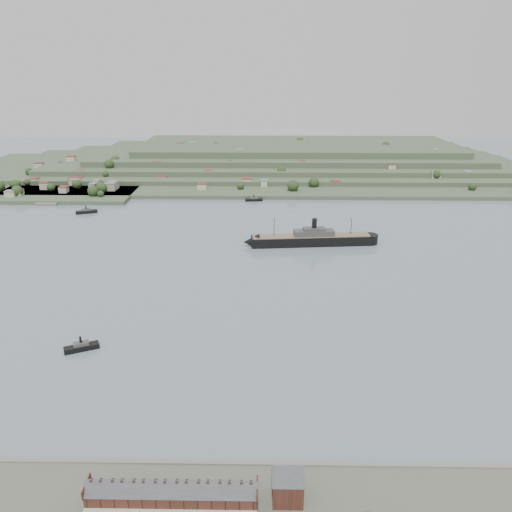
{
  "coord_description": "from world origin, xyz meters",
  "views": [
    {
      "loc": [
        19.26,
        -289.63,
        137.33
      ],
      "look_at": [
        13.72,
        30.0,
        13.0
      ],
      "focal_mm": 35.0,
      "sensor_mm": 36.0,
      "label": 1
    }
  ],
  "objects_px": {
    "terrace_row": "(172,495)",
    "tugboat": "(81,347)",
    "steamship": "(308,239)",
    "gabled_building": "(288,484)"
  },
  "relations": [
    {
      "from": "terrace_row",
      "to": "tugboat",
      "type": "height_order",
      "value": "terrace_row"
    },
    {
      "from": "steamship",
      "to": "tugboat",
      "type": "relative_size",
      "value": 6.23
    },
    {
      "from": "terrace_row",
      "to": "steamship",
      "type": "distance_m",
      "value": 265.03
    },
    {
      "from": "terrace_row",
      "to": "tugboat",
      "type": "bearing_deg",
      "value": 123.29
    },
    {
      "from": "tugboat",
      "to": "steamship",
      "type": "bearing_deg",
      "value": 51.29
    },
    {
      "from": "steamship",
      "to": "tugboat",
      "type": "xyz_separation_m",
      "value": [
        -128.21,
        -159.97,
        -2.96
      ]
    },
    {
      "from": "terrace_row",
      "to": "gabled_building",
      "type": "xyz_separation_m",
      "value": [
        37.5,
        4.02,
        1.34
      ]
    },
    {
      "from": "steamship",
      "to": "gabled_building",
      "type": "bearing_deg",
      "value": -96.08
    },
    {
      "from": "gabled_building",
      "to": "steamship",
      "type": "height_order",
      "value": "steamship"
    },
    {
      "from": "terrace_row",
      "to": "tugboat",
      "type": "distance_m",
      "value": 116.26
    }
  ]
}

